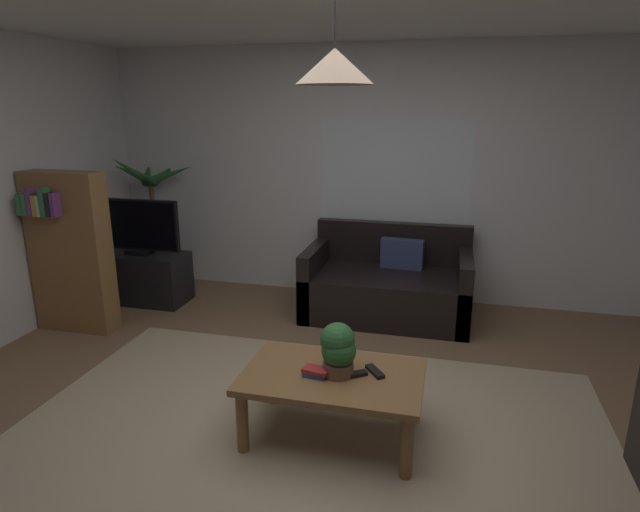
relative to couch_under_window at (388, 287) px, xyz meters
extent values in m
cube|color=brown|center=(-0.22, -2.07, -0.28)|extent=(5.56, 5.15, 0.02)
cube|color=tan|center=(-0.22, -2.27, -0.27)|extent=(3.61, 2.83, 0.01)
cube|color=silver|center=(-0.22, 0.54, 0.98)|extent=(5.68, 0.06, 2.50)
cube|color=white|center=(-0.03, 0.51, 0.98)|extent=(1.47, 0.01, 1.09)
cube|color=black|center=(0.00, -0.04, -0.06)|extent=(1.51, 0.89, 0.42)
cube|color=black|center=(0.00, 0.35, 0.35)|extent=(1.51, 0.12, 0.40)
cube|color=black|center=(-0.70, -0.04, 0.05)|extent=(0.12, 0.89, 0.64)
cube|color=black|center=(0.69, -0.04, 0.05)|extent=(0.12, 0.89, 0.64)
cube|color=navy|center=(0.11, 0.17, 0.29)|extent=(0.41, 0.15, 0.28)
cube|color=olive|center=(-0.08, -2.02, 0.12)|extent=(1.05, 0.66, 0.04)
cylinder|color=olive|center=(-0.54, -2.29, -0.09)|extent=(0.07, 0.07, 0.38)
cylinder|color=olive|center=(0.39, -2.29, -0.09)|extent=(0.07, 0.07, 0.38)
cylinder|color=olive|center=(-0.54, -1.75, -0.09)|extent=(0.07, 0.07, 0.38)
cylinder|color=olive|center=(0.39, -1.75, -0.09)|extent=(0.07, 0.07, 0.38)
cube|color=#2D4C8C|center=(-0.17, -2.06, 0.16)|extent=(0.14, 0.13, 0.03)
cube|color=#B22D2D|center=(-0.16, -2.07, 0.18)|extent=(0.17, 0.11, 0.02)
cube|color=black|center=(0.16, -1.95, 0.15)|extent=(0.13, 0.16, 0.02)
cube|color=black|center=(0.05, -2.02, 0.15)|extent=(0.16, 0.13, 0.02)
cylinder|color=brown|center=(-0.04, -2.02, 0.18)|extent=(0.18, 0.18, 0.08)
sphere|color=#2D6B33|center=(-0.04, -2.02, 0.29)|extent=(0.20, 0.20, 0.20)
sphere|color=#2D6B33|center=(-0.05, -2.01, 0.35)|extent=(0.20, 0.20, 0.20)
cube|color=black|center=(-2.45, -0.24, -0.02)|extent=(0.90, 0.44, 0.50)
cube|color=black|center=(-2.45, -0.26, 0.53)|extent=(0.89, 0.05, 0.50)
cube|color=black|center=(-2.45, -0.29, 0.53)|extent=(0.85, 0.00, 0.46)
cube|color=black|center=(-2.45, -0.26, 0.25)|extent=(0.24, 0.16, 0.04)
cylinder|color=beige|center=(-2.59, 0.28, -0.12)|extent=(0.32, 0.32, 0.30)
cylinder|color=brown|center=(-2.59, 0.28, 0.45)|extent=(0.05, 0.05, 0.85)
cone|color=#235B2D|center=(-2.36, 0.31, 0.95)|extent=(0.50, 0.18, 0.26)
cone|color=#235B2D|center=(-2.50, 0.47, 0.95)|extent=(0.23, 0.45, 0.30)
cone|color=#235B2D|center=(-2.71, 0.44, 0.95)|extent=(0.29, 0.41, 0.30)
cone|color=#235B2D|center=(-2.80, 0.28, 0.95)|extent=(0.46, 0.11, 0.25)
cone|color=#235B2D|center=(-2.69, 0.10, 1.01)|extent=(0.27, 0.44, 0.39)
cone|color=#235B2D|center=(-2.52, 0.10, 0.94)|extent=(0.20, 0.42, 0.26)
cube|color=olive|center=(-2.63, -1.00, 0.43)|extent=(0.70, 0.22, 1.40)
cube|color=#387247|center=(-2.91, -1.12, 0.86)|extent=(0.04, 0.16, 0.17)
cube|color=#387247|center=(-2.86, -1.12, 0.87)|extent=(0.05, 0.16, 0.18)
cube|color=#72387F|center=(-2.81, -1.12, 0.89)|extent=(0.04, 0.16, 0.23)
cube|color=gold|center=(-2.76, -1.12, 0.86)|extent=(0.04, 0.16, 0.17)
cube|color=beige|center=(-2.72, -1.12, 0.86)|extent=(0.03, 0.16, 0.17)
cube|color=#387247|center=(-2.68, -1.12, 0.89)|extent=(0.05, 0.16, 0.23)
cube|color=black|center=(-2.63, -1.12, 0.87)|extent=(0.04, 0.16, 0.19)
cube|color=#72387F|center=(-2.58, -1.12, 0.88)|extent=(0.04, 0.16, 0.20)
cylinder|color=black|center=(-0.08, -2.02, 2.08)|extent=(0.01, 0.01, 0.31)
cone|color=tan|center=(-0.08, -2.02, 1.84)|extent=(0.40, 0.40, 0.17)
camera|label=1|loc=(0.53, -4.73, 1.65)|focal=29.65mm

